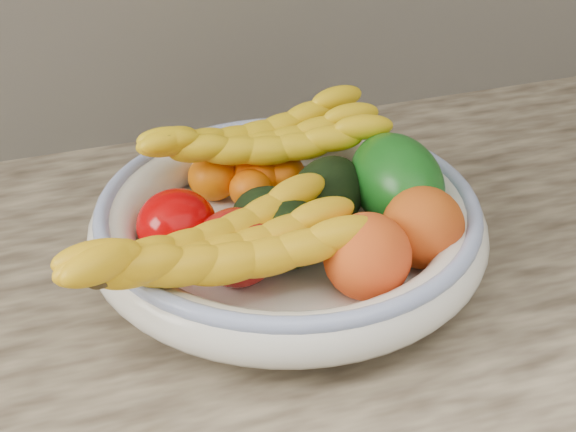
# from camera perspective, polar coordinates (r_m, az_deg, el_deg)

# --- Properties ---
(fruit_bowl) EXTENTS (0.39, 0.39, 0.08)m
(fruit_bowl) POSITION_cam_1_polar(r_m,az_deg,el_deg) (0.87, 0.00, -0.64)
(fruit_bowl) COLOR white
(fruit_bowl) RESTS_ON kitchen_counter
(clementine_back_left) EXTENTS (0.06, 0.06, 0.05)m
(clementine_back_left) POSITION_cam_1_polar(r_m,az_deg,el_deg) (0.94, -4.84, 2.53)
(clementine_back_left) COLOR orange
(clementine_back_left) RESTS_ON fruit_bowl
(clementine_back_right) EXTENTS (0.06, 0.06, 0.05)m
(clementine_back_right) POSITION_cam_1_polar(r_m,az_deg,el_deg) (0.94, -0.39, 2.66)
(clementine_back_right) COLOR #F36705
(clementine_back_right) RESTS_ON fruit_bowl
(clementine_back_mid) EXTENTS (0.05, 0.05, 0.04)m
(clementine_back_mid) POSITION_cam_1_polar(r_m,az_deg,el_deg) (0.92, -2.41, 1.75)
(clementine_back_mid) COLOR #DE5F04
(clementine_back_mid) RESTS_ON fruit_bowl
(clementine_extra) EXTENTS (0.06, 0.06, 0.05)m
(clementine_extra) POSITION_cam_1_polar(r_m,az_deg,el_deg) (0.94, -1.96, 2.52)
(clementine_extra) COLOR #F26005
(clementine_extra) RESTS_ON fruit_bowl
(tomato_left) EXTENTS (0.09, 0.09, 0.07)m
(tomato_left) POSITION_cam_1_polar(r_m,az_deg,el_deg) (0.85, -7.20, -0.62)
(tomato_left) COLOR #BC0001
(tomato_left) RESTS_ON fruit_bowl
(tomato_near_left) EXTENTS (0.09, 0.09, 0.07)m
(tomato_near_left) POSITION_cam_1_polar(r_m,az_deg,el_deg) (0.81, -3.32, -2.05)
(tomato_near_left) COLOR #A60F0F
(tomato_near_left) RESTS_ON fruit_bowl
(avocado_center) EXTENTS (0.11, 0.13, 0.07)m
(avocado_center) POSITION_cam_1_polar(r_m,az_deg,el_deg) (0.84, -0.69, -0.74)
(avocado_center) COLOR black
(avocado_center) RESTS_ON fruit_bowl
(avocado_right) EXTENTS (0.12, 0.12, 0.07)m
(avocado_right) POSITION_cam_1_polar(r_m,az_deg,el_deg) (0.89, 2.54, 1.39)
(avocado_right) COLOR black
(avocado_right) RESTS_ON fruit_bowl
(green_mango) EXTENTS (0.12, 0.13, 0.11)m
(green_mango) POSITION_cam_1_polar(r_m,az_deg,el_deg) (0.89, 7.03, 2.24)
(green_mango) COLOR #0F5011
(green_mango) RESTS_ON fruit_bowl
(peach_front) EXTENTS (0.11, 0.11, 0.08)m
(peach_front) POSITION_cam_1_polar(r_m,az_deg,el_deg) (0.80, 5.15, -2.62)
(peach_front) COLOR orange
(peach_front) RESTS_ON fruit_bowl
(peach_right) EXTENTS (0.09, 0.09, 0.08)m
(peach_right) POSITION_cam_1_polar(r_m,az_deg,el_deg) (0.84, 8.72, -0.74)
(peach_right) COLOR orange
(peach_right) RESTS_ON fruit_bowl
(banana_bunch_back) EXTENTS (0.27, 0.11, 0.08)m
(banana_bunch_back) POSITION_cam_1_polar(r_m,az_deg,el_deg) (0.93, -1.70, 4.53)
(banana_bunch_back) COLOR yellow
(banana_bunch_back) RESTS_ON fruit_bowl
(banana_bunch_front) EXTENTS (0.32, 0.18, 0.08)m
(banana_bunch_front) POSITION_cam_1_polar(r_m,az_deg,el_deg) (0.77, -4.63, -2.66)
(banana_bunch_front) COLOR yellow
(banana_bunch_front) RESTS_ON fruit_bowl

